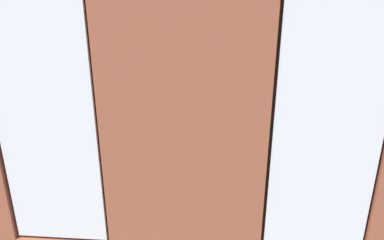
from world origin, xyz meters
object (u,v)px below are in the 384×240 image
couch_left (345,161)px  media_console (53,143)px  remote_black (183,134)px  potted_plant_by_left_couch (301,116)px  potted_plant_between_couches (280,207)px  tv_flatscreen (48,111)px  candle_jar (207,129)px  couch_by_window (158,222)px  potted_plant_corner_near_left (326,109)px  coffee_table (183,137)px  table_plant_small (173,124)px  papasan_chair (172,109)px  cup_ceramic (189,135)px  potted_plant_foreground_right (95,99)px

couch_left → media_console: couch_left is taller
remote_black → potted_plant_by_left_couch: size_ratio=0.24×
potted_plant_by_left_couch → potted_plant_between_couches: bearing=75.5°
tv_flatscreen → potted_plant_between_couches: size_ratio=0.86×
candle_jar → media_console: size_ratio=0.09×
couch_by_window → tv_flatscreen: (2.14, -2.12, 0.50)m
potted_plant_corner_near_left → coffee_table: bearing=27.4°
remote_black → media_console: 2.22m
table_plant_small → papasan_chair: size_ratio=0.25×
couch_left → potted_plant_corner_near_left: (-0.15, -1.85, 0.16)m
tv_flatscreen → couch_by_window: bearing=135.3°
potted_plant_corner_near_left → remote_black: bearing=27.4°
couch_by_window → tv_flatscreen: 3.05m
remote_black → media_console: (2.20, 0.06, -0.23)m
tv_flatscreen → papasan_chair: tv_flatscreen is taller
couch_by_window → coffee_table: couch_by_window is taller
remote_black → media_console: size_ratio=0.16×
papasan_chair → media_console: bearing=35.9°
coffee_table → media_console: size_ratio=1.26×
candle_jar → potted_plant_corner_near_left: size_ratio=0.12×
table_plant_small → remote_black: size_ratio=1.51×
coffee_table → cup_ceramic: (-0.10, 0.13, 0.10)m
media_console → tv_flatscreen: (0.00, -0.00, 0.58)m
potted_plant_foreground_right → potted_plant_corner_near_left: (-4.52, -0.05, -0.10)m
media_console → potted_plant_corner_near_left: bearing=-163.7°
media_console → candle_jar: bearing=-175.3°
couch_left → media_console: bearing=-97.6°
potted_plant_foreground_right → media_console: bearing=77.6°
potted_plant_corner_near_left → table_plant_small: bearing=24.0°
tv_flatscreen → potted_plant_foreground_right: 1.41m
cup_ceramic → potted_plant_foreground_right: bearing=-35.5°
couch_left → candle_jar: (2.08, -0.65, 0.18)m
cup_ceramic → tv_flatscreen: 2.33m
media_console → potted_plant_between_couches: potted_plant_between_couches is taller
cup_ceramic → remote_black: size_ratio=0.52×
potted_plant_corner_near_left → potted_plant_by_left_couch: 0.69m
coffee_table → cup_ceramic: bearing=128.1°
media_console → cup_ceramic: bearing=178.2°
tv_flatscreen → potted_plant_by_left_couch: bearing=-167.0°
couch_left → potted_plant_between_couches: size_ratio=1.70×
table_plant_small → remote_black: (-0.17, 0.11, -0.13)m
couch_by_window → tv_flatscreen: tv_flatscreen is taller
cup_ceramic → papasan_chair: (0.45, -1.42, -0.07)m
candle_jar → papasan_chair: (0.72, -1.13, -0.08)m
remote_black → potted_plant_foreground_right: size_ratio=0.13×
remote_black → papasan_chair: 1.33m
couch_by_window → potted_plant_by_left_couch: size_ratio=2.52×
couch_by_window → potted_plant_between_couches: size_ratio=1.52×
couch_left → table_plant_small: couch_left is taller
table_plant_small → potted_plant_by_left_couch: bearing=-159.8°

